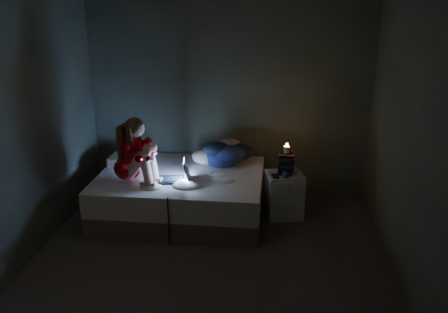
% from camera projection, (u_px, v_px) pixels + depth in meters
% --- Properties ---
extents(floor, '(3.60, 3.80, 0.02)m').
position_uv_depth(floor, '(208.00, 267.00, 4.58)').
color(floor, '#403A37').
rests_on(floor, ground).
extents(wall_back, '(3.60, 0.02, 2.60)m').
position_uv_depth(wall_back, '(228.00, 96.00, 5.93)').
color(wall_back, '#5A6251').
rests_on(wall_back, ground).
extents(wall_front, '(3.60, 0.02, 2.60)m').
position_uv_depth(wall_front, '(149.00, 254.00, 2.36)').
color(wall_front, '#5A6251').
rests_on(wall_front, ground).
extents(wall_left, '(0.02, 3.80, 2.60)m').
position_uv_depth(wall_left, '(15.00, 134.00, 4.34)').
color(wall_left, '#5A6251').
rests_on(wall_left, ground).
extents(wall_right, '(0.02, 3.80, 2.60)m').
position_uv_depth(wall_right, '(415.00, 148.00, 3.95)').
color(wall_right, '#5A6251').
rests_on(wall_right, ground).
extents(bed, '(1.92, 1.44, 0.53)m').
position_uv_depth(bed, '(182.00, 194.00, 5.57)').
color(bed, beige).
rests_on(bed, ground).
extents(pillow, '(0.42, 0.30, 0.12)m').
position_uv_depth(pillow, '(128.00, 161.00, 5.72)').
color(pillow, white).
rests_on(pillow, bed).
extents(woman, '(0.52, 0.39, 0.76)m').
position_uv_depth(woman, '(126.00, 149.00, 5.14)').
color(woman, '#A30817').
rests_on(woman, bed).
extents(laptop, '(0.41, 0.32, 0.26)m').
position_uv_depth(laptop, '(173.00, 170.00, 5.23)').
color(laptop, black).
rests_on(laptop, bed).
extents(clothes_pile, '(0.68, 0.63, 0.33)m').
position_uv_depth(clothes_pile, '(222.00, 152.00, 5.71)').
color(clothes_pile, '#13243D').
rests_on(clothes_pile, bed).
extents(nightstand, '(0.48, 0.45, 0.55)m').
position_uv_depth(nightstand, '(284.00, 195.00, 5.52)').
color(nightstand, silver).
rests_on(nightstand, ground).
extents(book_stack, '(0.19, 0.25, 0.24)m').
position_uv_depth(book_stack, '(286.00, 163.00, 5.41)').
color(book_stack, black).
rests_on(book_stack, nightstand).
extents(candle, '(0.07, 0.07, 0.08)m').
position_uv_depth(candle, '(287.00, 150.00, 5.36)').
color(candle, beige).
rests_on(candle, book_stack).
extents(phone, '(0.07, 0.14, 0.01)m').
position_uv_depth(phone, '(273.00, 175.00, 5.37)').
color(phone, black).
rests_on(phone, nightstand).
extents(blue_orb, '(0.08, 0.08, 0.08)m').
position_uv_depth(blue_orb, '(283.00, 174.00, 5.30)').
color(blue_orb, '#2E478F').
rests_on(blue_orb, nightstand).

